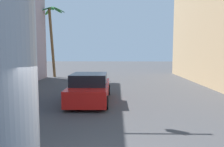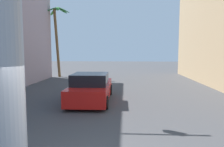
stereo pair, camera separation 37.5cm
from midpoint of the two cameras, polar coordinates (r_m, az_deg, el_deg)
The scene contains 4 objects.
ground_plane at distance 14.22m, azimuth -0.42°, elevation -5.28°, with size 90.25×90.25×0.00m, color #424244.
traffic_light_mast at distance 10.82m, azimuth -26.32°, elevation 13.49°, with size 5.14×0.32×6.11m.
car_lead at distance 12.06m, azimuth -6.68°, elevation -3.92°, with size 2.16×5.00×1.56m.
palm_tree_far_left at distance 23.87m, azimuth -15.79°, elevation 10.43°, with size 2.49×2.62×7.34m.
Camera 1 is at (0.24, -3.95, 2.74)m, focal length 35.00 mm.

